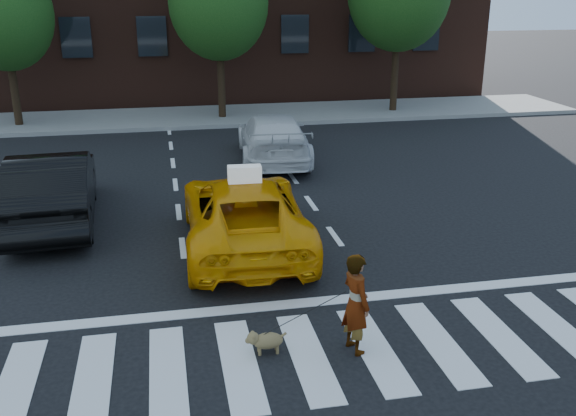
{
  "coord_description": "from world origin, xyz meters",
  "views": [
    {
      "loc": [
        -1.86,
        -7.79,
        5.1
      ],
      "look_at": [
        0.37,
        3.32,
        1.1
      ],
      "focal_mm": 40.0,
      "sensor_mm": 36.0,
      "label": 1
    }
  ],
  "objects_px": {
    "black_sedan": "(52,188)",
    "woman": "(356,303)",
    "tree_left": "(3,2)",
    "taxi": "(244,212)",
    "dog": "(265,340)",
    "white_suv": "(273,138)"
  },
  "relations": [
    {
      "from": "black_sedan",
      "to": "woman",
      "type": "relative_size",
      "value": 3.21
    },
    {
      "from": "tree_left",
      "to": "taxi",
      "type": "height_order",
      "value": "tree_left"
    },
    {
      "from": "black_sedan",
      "to": "dog",
      "type": "xyz_separation_m",
      "value": [
        3.73,
        -6.26,
        -0.6
      ]
    },
    {
      "from": "white_suv",
      "to": "dog",
      "type": "height_order",
      "value": "white_suv"
    },
    {
      "from": "taxi",
      "to": "dog",
      "type": "relative_size",
      "value": 8.31
    },
    {
      "from": "taxi",
      "to": "woman",
      "type": "distance_m",
      "value": 4.39
    },
    {
      "from": "taxi",
      "to": "woman",
      "type": "xyz_separation_m",
      "value": [
        1.04,
        -4.26,
        0.05
      ]
    },
    {
      "from": "white_suv",
      "to": "taxi",
      "type": "bearing_deg",
      "value": 79.67
    },
    {
      "from": "tree_left",
      "to": "black_sedan",
      "type": "height_order",
      "value": "tree_left"
    },
    {
      "from": "tree_left",
      "to": "woman",
      "type": "xyz_separation_m",
      "value": [
        7.67,
        -16.95,
        -3.68
      ]
    },
    {
      "from": "woman",
      "to": "dog",
      "type": "height_order",
      "value": "woman"
    },
    {
      "from": "black_sedan",
      "to": "dog",
      "type": "relative_size",
      "value": 7.96
    },
    {
      "from": "taxi",
      "to": "black_sedan",
      "type": "relative_size",
      "value": 1.04
    },
    {
      "from": "black_sedan",
      "to": "white_suv",
      "type": "relative_size",
      "value": 1.0
    },
    {
      "from": "black_sedan",
      "to": "white_suv",
      "type": "distance_m",
      "value": 7.12
    },
    {
      "from": "taxi",
      "to": "woman",
      "type": "height_order",
      "value": "woman"
    },
    {
      "from": "tree_left",
      "to": "woman",
      "type": "bearing_deg",
      "value": -65.66
    },
    {
      "from": "tree_left",
      "to": "taxi",
      "type": "relative_size",
      "value": 1.27
    },
    {
      "from": "white_suv",
      "to": "woman",
      "type": "distance_m",
      "value": 10.7
    },
    {
      "from": "dog",
      "to": "white_suv",
      "type": "bearing_deg",
      "value": 80.42
    },
    {
      "from": "taxi",
      "to": "white_suv",
      "type": "bearing_deg",
      "value": -102.99
    },
    {
      "from": "taxi",
      "to": "woman",
      "type": "bearing_deg",
      "value": 105.87
    }
  ]
}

